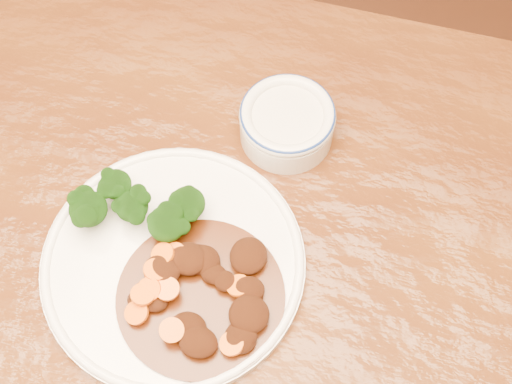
# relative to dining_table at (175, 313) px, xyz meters

# --- Properties ---
(dining_table) EXTENTS (1.51, 0.92, 0.75)m
(dining_table) POSITION_rel_dining_table_xyz_m (0.00, 0.00, 0.00)
(dining_table) COLOR #542C0E
(dining_table) RESTS_ON ground
(dinner_plate) EXTENTS (0.29, 0.29, 0.02)m
(dinner_plate) POSITION_rel_dining_table_xyz_m (-0.00, 0.03, 0.09)
(dinner_plate) COLOR white
(dinner_plate) RESTS_ON dining_table
(broccoli_florets) EXTENTS (0.14, 0.08, 0.05)m
(broccoli_florets) POSITION_rel_dining_table_xyz_m (-0.05, 0.07, 0.12)
(broccoli_florets) COLOR #628846
(broccoli_florets) RESTS_ON dinner_plate
(mince_stew) EXTENTS (0.18, 0.18, 0.03)m
(mince_stew) POSITION_rel_dining_table_xyz_m (0.04, 0.00, 0.10)
(mince_stew) COLOR #411D07
(mince_stew) RESTS_ON dinner_plate
(dip_bowl) EXTENTS (0.11, 0.11, 0.05)m
(dip_bowl) POSITION_rel_dining_table_xyz_m (0.08, 0.23, 0.11)
(dip_bowl) COLOR silver
(dip_bowl) RESTS_ON dining_table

